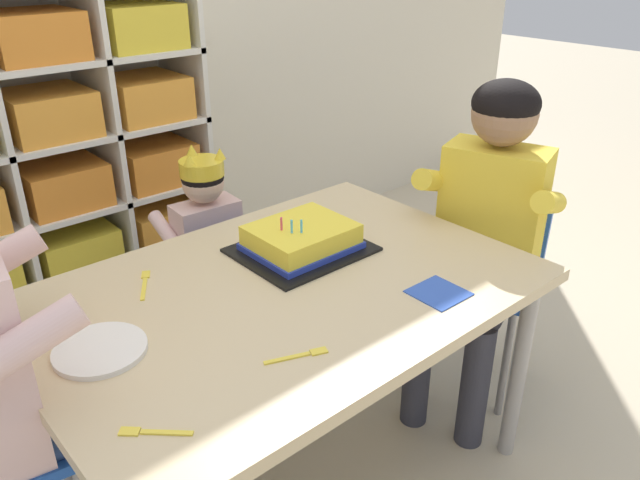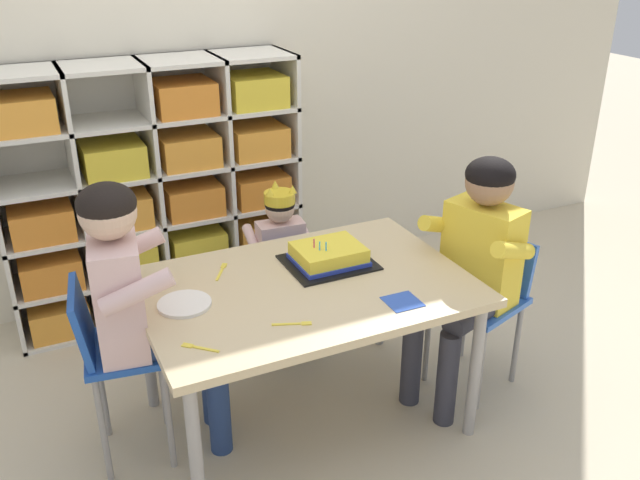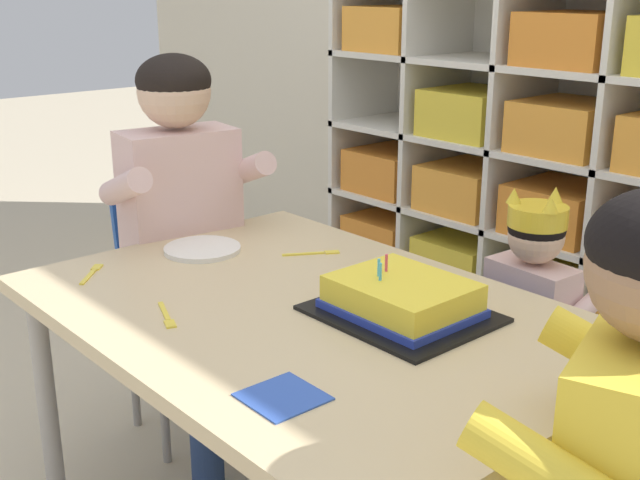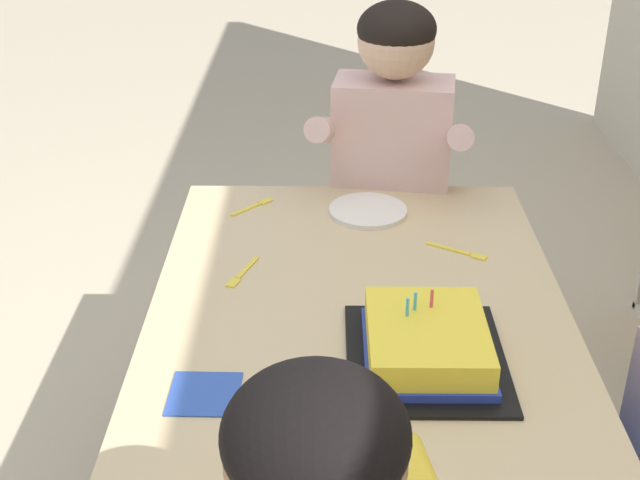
% 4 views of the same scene
% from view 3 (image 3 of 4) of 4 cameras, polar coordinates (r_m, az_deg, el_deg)
% --- Properties ---
extents(storage_cubby_shelf, '(1.43, 0.35, 1.28)m').
position_cam_3_polar(storage_cubby_shelf, '(2.64, 14.41, 2.99)').
color(storage_cubby_shelf, silver).
rests_on(storage_cubby_shelf, ground).
extents(activity_table, '(1.21, 0.83, 0.62)m').
position_cam_3_polar(activity_table, '(1.67, -0.81, -6.62)').
color(activity_table, '#D1B789').
rests_on(activity_table, ground).
extents(classroom_chair_blue, '(0.36, 0.36, 0.59)m').
position_cam_3_polar(classroom_chair_blue, '(2.03, 13.22, -9.30)').
color(classroom_chair_blue, '#1E4CA8').
rests_on(classroom_chair_blue, ground).
extents(child_with_crown, '(0.31, 0.31, 0.80)m').
position_cam_3_polar(child_with_crown, '(2.05, 15.39, -4.77)').
color(child_with_crown, beige).
rests_on(child_with_crown, ground).
extents(classroom_chair_adult_side, '(0.35, 0.35, 0.72)m').
position_cam_3_polar(classroom_chair_adult_side, '(2.30, -10.05, -2.73)').
color(classroom_chair_adult_side, '#1E4CA8').
rests_on(classroom_chair_adult_side, ground).
extents(adult_helper_seated, '(0.45, 0.44, 1.09)m').
position_cam_3_polar(adult_helper_seated, '(2.13, -9.20, 1.92)').
color(adult_helper_seated, beige).
rests_on(adult_helper_seated, ground).
extents(guest_at_table_side, '(0.48, 0.46, 1.03)m').
position_cam_3_polar(guest_at_table_side, '(1.18, 18.56, -15.10)').
color(guest_at_table_side, yellow).
rests_on(guest_at_table_side, ground).
extents(birthday_cake_on_tray, '(0.34, 0.29, 0.11)m').
position_cam_3_polar(birthday_cake_on_tray, '(1.61, 5.84, -4.31)').
color(birthday_cake_on_tray, black).
rests_on(birthday_cake_on_tray, activity_table).
extents(paper_plate_stack, '(0.19, 0.19, 0.01)m').
position_cam_3_polar(paper_plate_stack, '(2.00, -8.36, -0.64)').
color(paper_plate_stack, white).
rests_on(paper_plate_stack, activity_table).
extents(paper_napkin_square, '(0.12, 0.12, 0.00)m').
position_cam_3_polar(paper_napkin_square, '(1.31, -2.66, -11.06)').
color(paper_napkin_square, '#3356B7').
rests_on(paper_napkin_square, activity_table).
extents(fork_at_table_front_edge, '(0.09, 0.13, 0.00)m').
position_cam_3_polar(fork_at_table_front_edge, '(1.96, -0.37, -0.94)').
color(fork_at_table_front_edge, yellow).
rests_on(fork_at_table_front_edge, activity_table).
extents(fork_beside_plate_stack, '(0.10, 0.10, 0.00)m').
position_cam_3_polar(fork_beside_plate_stack, '(1.91, -15.90, -2.25)').
color(fork_beside_plate_stack, yellow).
rests_on(fork_beside_plate_stack, activity_table).
extents(fork_scattered_mid_table, '(0.13, 0.06, 0.00)m').
position_cam_3_polar(fork_scattered_mid_table, '(1.63, -10.84, -5.36)').
color(fork_scattered_mid_table, yellow).
rests_on(fork_scattered_mid_table, activity_table).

